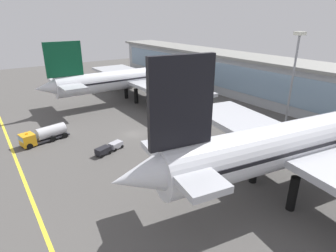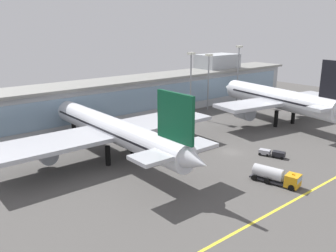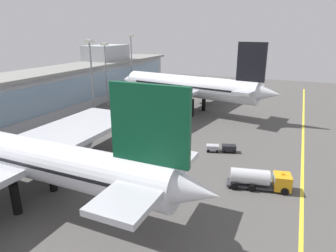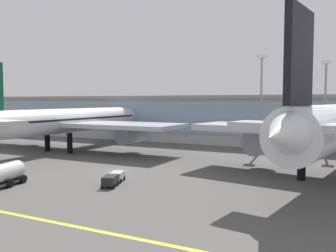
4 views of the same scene
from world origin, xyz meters
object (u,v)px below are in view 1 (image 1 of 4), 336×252
airliner_near_right (293,143)px  fuel_tanker_truck (43,135)px  baggage_tug_near (109,148)px  apron_light_mast_centre (295,65)px  airliner_near_left (141,78)px

airliner_near_right → fuel_tanker_truck: 44.50m
baggage_tug_near → apron_light_mast_centre: bearing=145.9°
airliner_near_left → fuel_tanker_truck: airliner_near_left is taller
fuel_tanker_truck → baggage_tug_near: fuel_tanker_truck is taller
airliner_near_left → baggage_tug_near: airliner_near_left is taller
airliner_near_left → fuel_tanker_truck: (15.90, -30.96, -4.83)m
airliner_near_right → baggage_tug_near: (-25.30, -15.79, -6.43)m
airliner_near_left → apron_light_mast_centre: size_ratio=2.85×
airliner_near_right → airliner_near_left: bearing=92.5°
airliner_near_right → apron_light_mast_centre: apron_light_mast_centre is taller
airliner_near_left → apron_light_mast_centre: apron_light_mast_centre is taller
airliner_near_right → apron_light_mast_centre: (-14.79, 21.80, 6.30)m
baggage_tug_near → fuel_tanker_truck: bearing=-71.0°
airliner_near_left → fuel_tanker_truck: size_ratio=6.15×
airliner_near_right → baggage_tug_near: 30.51m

